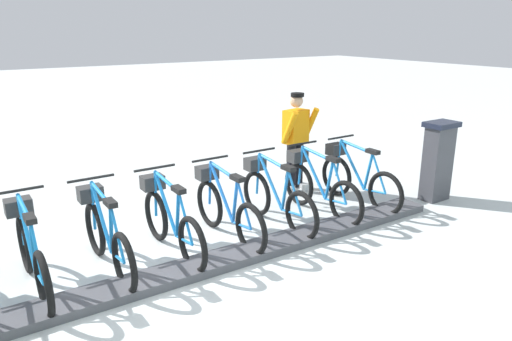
# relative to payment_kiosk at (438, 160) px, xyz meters

# --- Properties ---
(ground_plane) EXTENTS (60.00, 60.00, 0.00)m
(ground_plane) POSITION_rel_payment_kiosk_xyz_m (-0.05, 4.54, -0.67)
(ground_plane) COLOR silver
(dock_rail_base) EXTENTS (0.44, 7.89, 0.10)m
(dock_rail_base) POSITION_rel_payment_kiosk_xyz_m (-0.05, 4.54, -0.62)
(dock_rail_base) COLOR #47474C
(dock_rail_base) RESTS_ON ground
(payment_kiosk) EXTENTS (0.36, 0.52, 1.28)m
(payment_kiosk) POSITION_rel_payment_kiosk_xyz_m (0.00, 0.00, 0.00)
(payment_kiosk) COLOR #38383D
(payment_kiosk) RESTS_ON ground
(bike_docked_0) EXTENTS (1.72, 0.54, 1.02)m
(bike_docked_0) POSITION_rel_payment_kiosk_xyz_m (0.57, 1.20, -0.24)
(bike_docked_0) COLOR black
(bike_docked_0) RESTS_ON ground
(bike_docked_1) EXTENTS (1.72, 0.54, 1.02)m
(bike_docked_1) POSITION_rel_payment_kiosk_xyz_m (0.57, 1.98, -0.24)
(bike_docked_1) COLOR black
(bike_docked_1) RESTS_ON ground
(bike_docked_2) EXTENTS (1.72, 0.54, 1.02)m
(bike_docked_2) POSITION_rel_payment_kiosk_xyz_m (0.57, 2.77, -0.24)
(bike_docked_2) COLOR black
(bike_docked_2) RESTS_ON ground
(bike_docked_3) EXTENTS (1.72, 0.54, 1.02)m
(bike_docked_3) POSITION_rel_payment_kiosk_xyz_m (0.57, 3.56, -0.24)
(bike_docked_3) COLOR black
(bike_docked_3) RESTS_ON ground
(bike_docked_4) EXTENTS (1.72, 0.54, 1.02)m
(bike_docked_4) POSITION_rel_payment_kiosk_xyz_m (0.57, 4.35, -0.24)
(bike_docked_4) COLOR black
(bike_docked_4) RESTS_ON ground
(bike_docked_5) EXTENTS (1.72, 0.54, 1.02)m
(bike_docked_5) POSITION_rel_payment_kiosk_xyz_m (0.57, 5.14, -0.24)
(bike_docked_5) COLOR black
(bike_docked_5) RESTS_ON ground
(bike_docked_6) EXTENTS (1.72, 0.54, 1.02)m
(bike_docked_6) POSITION_rel_payment_kiosk_xyz_m (0.57, 5.92, -0.24)
(bike_docked_6) COLOR black
(bike_docked_6) RESTS_ON ground
(worker_near_rack) EXTENTS (0.50, 0.67, 1.66)m
(worker_near_rack) POSITION_rel_payment_kiosk_xyz_m (1.64, 1.59, 0.24)
(worker_near_rack) COLOR white
(worker_near_rack) RESTS_ON ground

